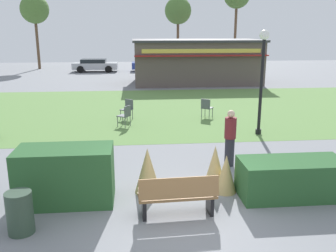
# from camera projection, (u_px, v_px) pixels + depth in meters

# --- Properties ---
(ground_plane) EXTENTS (80.00, 80.00, 0.00)m
(ground_plane) POSITION_uv_depth(u_px,v_px,m) (186.00, 221.00, 7.84)
(ground_plane) COLOR slate
(lawn_patch) EXTENTS (36.00, 12.00, 0.01)m
(lawn_patch) POSITION_uv_depth(u_px,v_px,m) (155.00, 109.00, 18.85)
(lawn_patch) COLOR #5B8442
(lawn_patch) RESTS_ON ground_plane
(park_bench) EXTENTS (1.72, 0.60, 0.95)m
(park_bench) POSITION_uv_depth(u_px,v_px,m) (178.00, 196.00, 7.93)
(park_bench) COLOR olive
(park_bench) RESTS_ON ground_plane
(hedge_left) EXTENTS (2.19, 1.10, 1.32)m
(hedge_left) POSITION_uv_depth(u_px,v_px,m) (66.00, 175.00, 8.56)
(hedge_left) COLOR #28562B
(hedge_left) RESTS_ON ground_plane
(hedge_right) EXTENTS (2.53, 1.10, 0.92)m
(hedge_right) POSITION_uv_depth(u_px,v_px,m) (292.00, 178.00, 8.90)
(hedge_right) COLOR #28562B
(hedge_right) RESTS_ON ground_plane
(ornamental_grass_behind_left) EXTENTS (0.57, 0.57, 1.11)m
(ornamental_grass_behind_left) POSITION_uv_depth(u_px,v_px,m) (215.00, 167.00, 9.42)
(ornamental_grass_behind_left) COLOR tan
(ornamental_grass_behind_left) RESTS_ON ground_plane
(ornamental_grass_behind_right) EXTENTS (0.53, 0.53, 0.97)m
(ornamental_grass_behind_right) POSITION_uv_depth(u_px,v_px,m) (226.00, 174.00, 9.13)
(ornamental_grass_behind_right) COLOR tan
(ornamental_grass_behind_right) RESTS_ON ground_plane
(ornamental_grass_behind_center) EXTENTS (0.64, 0.64, 1.15)m
(ornamental_grass_behind_center) POSITION_uv_depth(u_px,v_px,m) (148.00, 170.00, 9.11)
(ornamental_grass_behind_center) COLOR tan
(ornamental_grass_behind_center) RESTS_ON ground_plane
(lamppost_mid) EXTENTS (0.36, 0.36, 3.93)m
(lamppost_mid) POSITION_uv_depth(u_px,v_px,m) (262.00, 70.00, 13.72)
(lamppost_mid) COLOR black
(lamppost_mid) RESTS_ON ground_plane
(trash_bin) EXTENTS (0.52, 0.52, 0.87)m
(trash_bin) POSITION_uv_depth(u_px,v_px,m) (20.00, 213.00, 7.29)
(trash_bin) COLOR #2D4233
(trash_bin) RESTS_ON ground_plane
(food_kiosk) EXTENTS (9.45, 5.12, 3.22)m
(food_kiosk) POSITION_uv_depth(u_px,v_px,m) (196.00, 61.00, 27.66)
(food_kiosk) COLOR #594C47
(food_kiosk) RESTS_ON ground_plane
(cafe_chair_west) EXTENTS (0.61, 0.61, 0.89)m
(cafe_chair_west) POSITION_uv_depth(u_px,v_px,m) (206.00, 107.00, 16.86)
(cafe_chair_west) COLOR #4C5156
(cafe_chair_west) RESTS_ON ground_plane
(cafe_chair_east) EXTENTS (0.62, 0.62, 0.89)m
(cafe_chair_east) POSITION_uv_depth(u_px,v_px,m) (128.00, 108.00, 16.63)
(cafe_chair_east) COLOR #4C5156
(cafe_chair_east) RESTS_ON ground_plane
(cafe_chair_center) EXTENTS (0.61, 0.61, 0.89)m
(cafe_chair_center) POSITION_uv_depth(u_px,v_px,m) (125.00, 114.00, 15.34)
(cafe_chair_center) COLOR #4C5156
(cafe_chair_center) RESTS_ON ground_plane
(person_strolling) EXTENTS (0.34, 0.34, 1.69)m
(person_strolling) POSITION_uv_depth(u_px,v_px,m) (230.00, 138.00, 10.83)
(person_strolling) COLOR #23232D
(person_strolling) RESTS_ON ground_plane
(parked_car_west_slot) EXTENTS (4.24, 2.13, 1.20)m
(parked_car_west_slot) POSITION_uv_depth(u_px,v_px,m) (95.00, 65.00, 35.34)
(parked_car_west_slot) COLOR #B7BABF
(parked_car_west_slot) RESTS_ON ground_plane
(parked_car_center_slot) EXTENTS (4.21, 2.08, 1.20)m
(parked_car_center_slot) POSITION_uv_depth(u_px,v_px,m) (153.00, 64.00, 35.85)
(parked_car_center_slot) COLOR navy
(parked_car_center_slot) RESTS_ON ground_plane
(parked_car_east_slot) EXTENTS (4.24, 2.12, 1.20)m
(parked_car_east_slot) POSITION_uv_depth(u_px,v_px,m) (201.00, 64.00, 36.27)
(parked_car_east_slot) COLOR maroon
(parked_car_east_slot) RESTS_ON ground_plane
(tree_left_bg) EXTENTS (2.80, 2.80, 7.27)m
(tree_left_bg) POSITION_uv_depth(u_px,v_px,m) (35.00, 10.00, 36.52)
(tree_left_bg) COLOR brown
(tree_left_bg) RESTS_ON ground_plane
(tree_right_bg) EXTENTS (2.80, 2.80, 7.24)m
(tree_right_bg) POSITION_uv_depth(u_px,v_px,m) (178.00, 11.00, 38.86)
(tree_right_bg) COLOR brown
(tree_right_bg) RESTS_ON ground_plane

